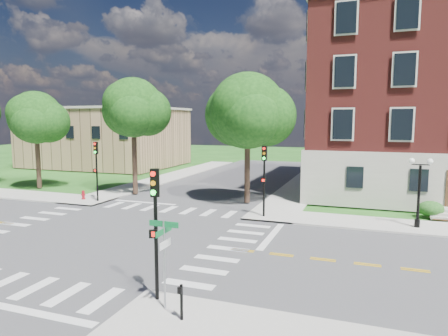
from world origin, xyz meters
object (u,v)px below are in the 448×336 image
(traffic_signal_ne, at_px, (264,172))
(traffic_signal_nw, at_px, (96,163))
(street_sign_pole, at_px, (164,247))
(push_button_post, at_px, (181,300))
(twin_lamp_west, at_px, (419,188))
(traffic_signal_se, at_px, (155,217))
(fire_hydrant, at_px, (83,195))

(traffic_signal_ne, height_order, traffic_signal_nw, same)
(traffic_signal_ne, xyz_separation_m, street_sign_pole, (0.09, -14.26, -0.88))
(traffic_signal_nw, bearing_deg, push_button_post, -45.72)
(twin_lamp_west, bearing_deg, push_button_post, -119.30)
(traffic_signal_se, xyz_separation_m, fire_hydrant, (-14.97, 14.39, -2.72))
(traffic_signal_ne, distance_m, push_button_post, 15.03)
(traffic_signal_ne, distance_m, street_sign_pole, 14.28)
(traffic_signal_ne, bearing_deg, traffic_signal_nw, 177.83)
(push_button_post, xyz_separation_m, fire_hydrant, (-16.48, 15.47, -0.33))
(street_sign_pole, height_order, push_button_post, street_sign_pole)
(traffic_signal_se, xyz_separation_m, twin_lamp_west, (10.06, 14.15, -0.66))
(traffic_signal_ne, bearing_deg, push_button_post, -86.23)
(traffic_signal_nw, height_order, push_button_post, traffic_signal_nw)
(traffic_signal_nw, bearing_deg, street_sign_pole, -46.41)
(street_sign_pole, relative_size, fire_hydrant, 4.13)
(traffic_signal_nw, distance_m, fire_hydrant, 3.12)
(twin_lamp_west, bearing_deg, fire_hydrant, 179.44)
(push_button_post, bearing_deg, traffic_signal_ne, 93.77)
(traffic_signal_ne, distance_m, twin_lamp_west, 9.56)
(traffic_signal_nw, distance_m, street_sign_pole, 20.43)
(traffic_signal_nw, bearing_deg, fire_hydrant, 175.08)
(traffic_signal_se, xyz_separation_m, traffic_signal_nw, (-13.45, 14.26, 0.00))
(twin_lamp_west, distance_m, fire_hydrant, 25.11)
(fire_hydrant, bearing_deg, traffic_signal_nw, -4.92)
(street_sign_pole, xyz_separation_m, push_button_post, (0.88, -0.55, -1.51))
(traffic_signal_ne, bearing_deg, street_sign_pole, -89.63)
(traffic_signal_ne, bearing_deg, twin_lamp_west, 2.51)
(twin_lamp_west, bearing_deg, traffic_signal_se, -125.41)
(traffic_signal_nw, xyz_separation_m, push_button_post, (14.96, -15.34, -2.39))
(push_button_post, height_order, fire_hydrant, push_button_post)
(traffic_signal_nw, height_order, fire_hydrant, traffic_signal_nw)
(traffic_signal_se, height_order, traffic_signal_ne, same)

